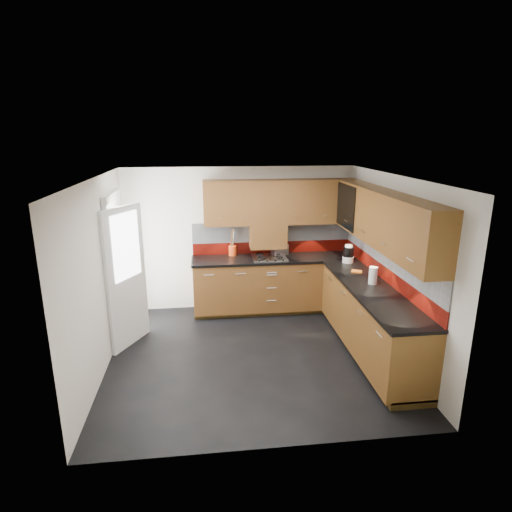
{
  "coord_description": "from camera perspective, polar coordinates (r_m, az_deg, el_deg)",
  "views": [
    {
      "loc": [
        -0.58,
        -5.2,
        2.91
      ],
      "look_at": [
        0.13,
        0.65,
        1.22
      ],
      "focal_mm": 30.0,
      "sensor_mm": 36.0,
      "label": 1
    }
  ],
  "objects": [
    {
      "name": "food_processor",
      "position": [
        6.91,
        12.2,
        0.23
      ],
      "size": [
        0.18,
        0.18,
        0.29
      ],
      "color": "white",
      "rests_on": "countertop"
    },
    {
      "name": "backsplash",
      "position": [
        6.62,
        9.59,
        0.9
      ],
      "size": [
        2.7,
        3.2,
        0.54
      ],
      "color": "maroon",
      "rests_on": "countertop"
    },
    {
      "name": "gas_hob",
      "position": [
        7.02,
        1.78,
        -0.16
      ],
      "size": [
        0.56,
        0.49,
        0.04
      ],
      "color": "silver",
      "rests_on": "countertop"
    },
    {
      "name": "paper_towel",
      "position": [
        6.01,
        15.34,
        -2.52
      ],
      "size": [
        0.13,
        0.13,
        0.24
      ],
      "primitive_type": "cylinder",
      "rotation": [
        0.0,
        0.0,
        0.14
      ],
      "color": "white",
      "rests_on": "countertop"
    },
    {
      "name": "glass_cabinet",
      "position": [
        6.75,
        13.08,
        6.69
      ],
      "size": [
        0.32,
        0.8,
        0.66
      ],
      "color": "black",
      "rests_on": "room"
    },
    {
      "name": "room",
      "position": [
        5.42,
        -0.55,
        0.9
      ],
      "size": [
        4.0,
        3.8,
        2.64
      ],
      "color": "black"
    },
    {
      "name": "upper_cabinets",
      "position": [
        6.33,
        9.82,
        6.04
      ],
      "size": [
        2.5,
        3.2,
        0.72
      ],
      "color": "#583213",
      "rests_on": "room"
    },
    {
      "name": "countertop",
      "position": [
        6.44,
        8.12,
        -2.17
      ],
      "size": [
        2.72,
        3.22,
        0.04
      ],
      "color": "black",
      "rests_on": "base_cabinets"
    },
    {
      "name": "utensil_pot",
      "position": [
        7.16,
        -3.16,
        0.87
      ],
      "size": [
        0.13,
        0.13,
        0.47
      ],
      "color": "red",
      "rests_on": "countertop"
    },
    {
      "name": "extractor_hood",
      "position": [
        7.1,
        1.6,
        2.73
      ],
      "size": [
        0.6,
        0.33,
        0.4
      ],
      "primitive_type": "cube",
      "color": "#583213",
      "rests_on": "room"
    },
    {
      "name": "back_door",
      "position": [
        6.35,
        -17.51,
        -1.96
      ],
      "size": [
        0.42,
        1.19,
        2.04
      ],
      "color": "white",
      "rests_on": "room"
    },
    {
      "name": "toaster",
      "position": [
        7.21,
        3.17,
        0.87
      ],
      "size": [
        0.3,
        0.24,
        0.19
      ],
      "color": "silver",
      "rests_on": "countertop"
    },
    {
      "name": "base_cabinets",
      "position": [
        6.62,
        8.04,
        -6.09
      ],
      "size": [
        2.7,
        3.2,
        0.95
      ],
      "color": "#583213",
      "rests_on": "room"
    },
    {
      "name": "orange_cloth",
      "position": [
        6.49,
        13.29,
        -2.02
      ],
      "size": [
        0.19,
        0.18,
        0.02
      ],
      "primitive_type": "cube",
      "rotation": [
        0.0,
        0.0,
        -0.4
      ],
      "color": "orange",
      "rests_on": "countertop"
    }
  ]
}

